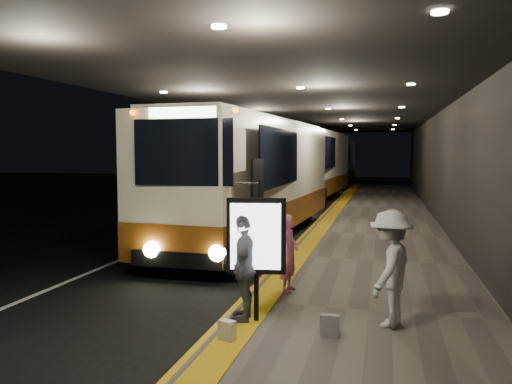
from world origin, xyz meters
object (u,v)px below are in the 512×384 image
at_px(passenger_boarding, 289,253).
at_px(info_sign, 256,238).
at_px(coach_second, 311,168).
at_px(passenger_waiting_grey, 244,267).
at_px(coach_main, 255,183).
at_px(bag_polka, 330,326).
at_px(passenger_waiting_white, 390,268).
at_px(stanchion_post, 246,284).
at_px(coach_third, 334,164).
at_px(bag_plain, 227,331).

xyz_separation_m(passenger_boarding, info_sign, (-0.18, -1.83, 0.60)).
bearing_deg(coach_second, passenger_waiting_grey, -81.04).
height_order(coach_main, coach_second, coach_second).
xyz_separation_m(bag_polka, info_sign, (-1.22, 0.40, 1.19)).
bearing_deg(passenger_boarding, passenger_waiting_white, -123.92).
distance_m(coach_second, stanchion_post, 21.38).
distance_m(passenger_waiting_grey, stanchion_post, 0.44).
bearing_deg(passenger_boarding, coach_main, 24.47).
distance_m(coach_second, info_sign, 21.63).
xyz_separation_m(coach_second, bag_polka, (3.41, -21.92, -1.59)).
height_order(coach_main, coach_third, coach_main).
relative_size(passenger_waiting_white, bag_polka, 5.46).
height_order(passenger_waiting_white, passenger_waiting_grey, passenger_waiting_white).
xyz_separation_m(passenger_boarding, bag_plain, (-0.38, -2.76, -0.61)).
height_order(passenger_boarding, bag_plain, passenger_boarding).
bearing_deg(passenger_waiting_grey, coach_main, -175.17).
xyz_separation_m(bag_plain, stanchion_post, (-0.05, 1.18, 0.37)).
bearing_deg(stanchion_post, bag_plain, -87.58).
xyz_separation_m(passenger_waiting_grey, bag_polka, (1.42, -0.40, -0.71)).
distance_m(passenger_boarding, passenger_waiting_grey, 1.88).
distance_m(passenger_waiting_white, passenger_waiting_grey, 2.31).
bearing_deg(passenger_waiting_grey, coach_second, 176.73).
relative_size(coach_main, info_sign, 6.18).
distance_m(bag_polka, stanchion_post, 1.65).
xyz_separation_m(coach_third, stanchion_post, (1.82, -33.94, -1.12)).
height_order(bag_plain, stanchion_post, stanchion_post).
bearing_deg(bag_plain, passenger_waiting_white, 28.87).
bearing_deg(info_sign, passenger_waiting_white, -2.19).
relative_size(coach_main, passenger_waiting_grey, 7.03).
relative_size(coach_third, stanchion_post, 11.42).
xyz_separation_m(coach_second, passenger_waiting_grey, (1.99, -21.52, -0.88)).
xyz_separation_m(passenger_waiting_grey, info_sign, (0.20, 0.00, 0.47)).
bearing_deg(passenger_waiting_white, coach_second, -150.76).
bearing_deg(bag_polka, coach_third, 95.44).
xyz_separation_m(passenger_boarding, bag_polka, (1.04, -2.23, -0.59)).
relative_size(coach_second, coach_third, 1.07).
xyz_separation_m(passenger_boarding, passenger_waiting_grey, (-0.38, -1.83, 0.12)).
bearing_deg(coach_third, passenger_boarding, -84.40).
height_order(coach_third, passenger_boarding, coach_third).
bearing_deg(coach_third, coach_second, -88.92).
height_order(coach_second, info_sign, coach_second).
bearing_deg(passenger_waiting_white, coach_main, -133.94).
bearing_deg(passenger_boarding, stanchion_post, 168.92).
bearing_deg(info_sign, coach_third, 82.21).
distance_m(coach_third, passenger_boarding, 32.46).
bearing_deg(passenger_boarding, bag_plain, 176.42).
bearing_deg(coach_main, stanchion_post, -73.03).
distance_m(coach_second, passenger_waiting_white, 21.63).
relative_size(passenger_boarding, passenger_waiting_white, 0.83).
distance_m(coach_second, bag_polka, 22.24).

